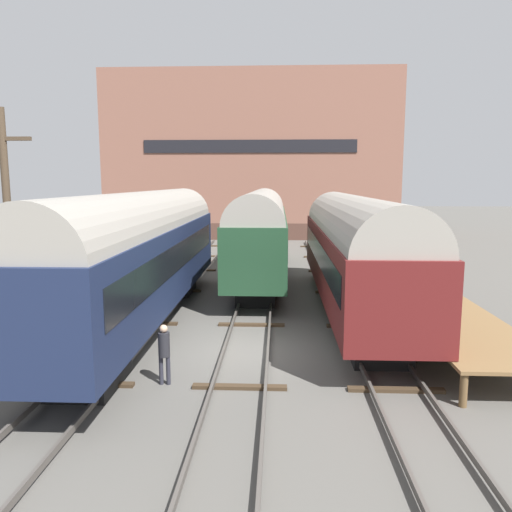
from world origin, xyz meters
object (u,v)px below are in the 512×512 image
at_px(train_car_maroon, 354,247).
at_px(train_car_navy, 142,250).
at_px(utility_pole, 9,230).
at_px(bench, 424,282).
at_px(train_car_green, 260,229).
at_px(person_worker, 164,349).

bearing_deg(train_car_maroon, train_car_navy, -164.82).
xyz_separation_m(train_car_maroon, utility_pole, (-11.72, -5.81, 1.24)).
xyz_separation_m(bench, utility_pole, (-14.63, -5.49, 2.63)).
height_order(bench, utility_pole, utility_pole).
bearing_deg(train_car_green, person_worker, -97.82).
bearing_deg(train_car_green, utility_pole, -119.52).
bearing_deg(train_car_maroon, train_car_green, 119.82).
xyz_separation_m(train_car_green, utility_pole, (-7.48, -13.21, 1.16)).
distance_m(train_car_green, train_car_navy, 10.59).
bearing_deg(utility_pole, bench, 20.56).
bearing_deg(utility_pole, train_car_navy, 47.30).
relative_size(train_car_green, person_worker, 10.17).
distance_m(train_car_maroon, bench, 3.24).
bearing_deg(train_car_navy, person_worker, -69.48).
bearing_deg(train_car_navy, train_car_maroon, 15.18).
xyz_separation_m(train_car_green, train_car_navy, (-4.24, -9.70, 0.06)).
relative_size(train_car_maroon, train_car_green, 0.98).
bearing_deg(utility_pole, train_car_maroon, 26.37).
distance_m(train_car_maroon, train_car_navy, 8.79).
bearing_deg(bench, utility_pole, -159.44).
distance_m(train_car_maroon, train_car_green, 8.53).
height_order(person_worker, utility_pole, utility_pole).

